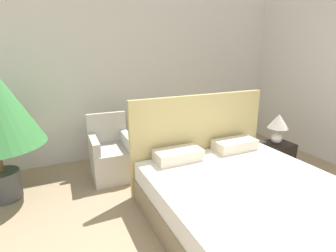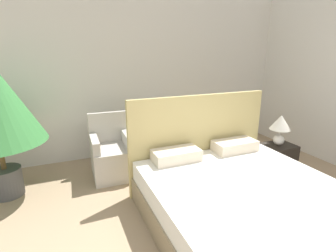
# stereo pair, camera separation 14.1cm
# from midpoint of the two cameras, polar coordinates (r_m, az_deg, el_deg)

# --- Properties ---
(wall_back) EXTENTS (10.00, 0.06, 2.90)m
(wall_back) POSITION_cam_midpoint_polar(r_m,az_deg,el_deg) (4.62, -7.79, 11.74)
(wall_back) COLOR silver
(wall_back) RESTS_ON ground_plane
(bed) EXTENTS (1.93, 2.19, 1.26)m
(bed) POSITION_cam_midpoint_polar(r_m,az_deg,el_deg) (2.95, 15.69, -15.54)
(bed) COLOR #8C7A5B
(bed) RESTS_ON ground_plane
(armchair_near_window_left) EXTENTS (0.59, 0.64, 0.91)m
(armchair_near_window_left) POSITION_cam_midpoint_polar(r_m,az_deg,el_deg) (3.94, -13.14, -6.77)
(armchair_near_window_left) COLOR #B7B2A8
(armchair_near_window_left) RESTS_ON ground_plane
(armchair_near_window_right) EXTENTS (0.64, 0.68, 0.91)m
(armchair_near_window_right) POSITION_cam_midpoint_polar(r_m,az_deg,el_deg) (4.18, -1.10, -4.92)
(armchair_near_window_right) COLOR #B7B2A8
(armchair_near_window_right) RESTS_ON ground_plane
(nightstand) EXTENTS (0.47, 0.36, 0.47)m
(nightstand) POSITION_cam_midpoint_polar(r_m,az_deg,el_deg) (4.26, 21.34, -6.52)
(nightstand) COLOR black
(nightstand) RESTS_ON ground_plane
(table_lamp) EXTENTS (0.30, 0.30, 0.45)m
(table_lamp) POSITION_cam_midpoint_polar(r_m,az_deg,el_deg) (4.10, 21.98, 0.37)
(table_lamp) COLOR white
(table_lamp) RESTS_ON nightstand
(side_table) EXTENTS (0.34, 0.34, 0.42)m
(side_table) POSITION_cam_midpoint_polar(r_m,az_deg,el_deg) (4.04, -6.75, -7.11)
(side_table) COLOR gold
(side_table) RESTS_ON ground_plane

